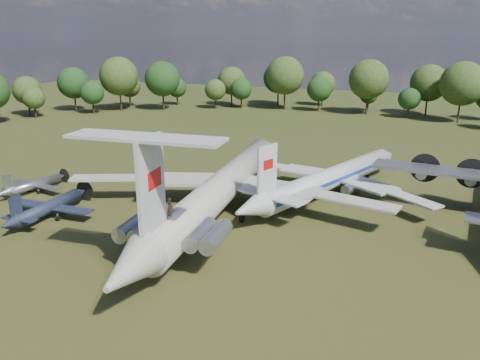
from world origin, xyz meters
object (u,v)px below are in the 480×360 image
at_px(tu104_jet, 331,182).
at_px(small_prop_northwest, 34,186).
at_px(il62_airliner, 222,193).
at_px(person_on_il62, 170,207).
at_px(small_prop_west, 49,210).

bearing_deg(tu104_jet, small_prop_northwest, -139.34).
bearing_deg(small_prop_northwest, il62_airliner, 13.04).
bearing_deg(il62_airliner, tu104_jet, 40.89).
bearing_deg(person_on_il62, tu104_jet, -99.82).
xyz_separation_m(tu104_jet, person_on_il62, (-11.03, -28.74, 4.58)).
bearing_deg(small_prop_northwest, tu104_jet, 27.80).
bearing_deg(il62_airliner, small_prop_northwest, 179.90).
relative_size(il62_airliner, small_prop_west, 3.59).
xyz_separation_m(il62_airliner, small_prop_northwest, (-30.42, -2.39, -1.95)).
relative_size(tu104_jet, small_prop_west, 2.68).
distance_m(il62_airliner, small_prop_northwest, 30.58).
bearing_deg(small_prop_west, person_on_il62, -16.81).
bearing_deg(small_prop_west, il62_airliner, 25.01).
xyz_separation_m(small_prop_west, small_prop_northwest, (-9.88, 7.55, -0.25)).
distance_m(small_prop_west, small_prop_northwest, 12.44).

